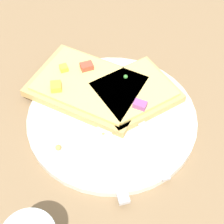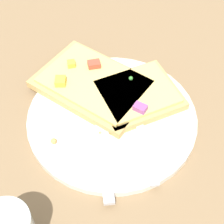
{
  "view_description": "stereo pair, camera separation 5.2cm",
  "coord_description": "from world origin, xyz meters",
  "px_view_note": "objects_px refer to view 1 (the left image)",
  "views": [
    {
      "loc": [
        0.03,
        0.38,
        0.5
      ],
      "look_at": [
        0.0,
        0.0,
        0.02
      ],
      "focal_mm": 60.0,
      "sensor_mm": 36.0,
      "label": 1
    },
    {
      "loc": [
        -0.03,
        0.39,
        0.5
      ],
      "look_at": [
        0.0,
        0.0,
        0.02
      ],
      "focal_mm": 60.0,
      "sensor_mm": 36.0,
      "label": 2
    }
  ],
  "objects_px": {
    "pizza_slice_main": "(89,86)",
    "knife": "(111,153)",
    "plate": "(112,118)",
    "fork": "(138,116)",
    "pizza_slice_corner": "(134,92)"
  },
  "relations": [
    {
      "from": "pizza_slice_main",
      "to": "pizza_slice_corner",
      "type": "distance_m",
      "value": 0.08
    },
    {
      "from": "plate",
      "to": "knife",
      "type": "xyz_separation_m",
      "value": [
        0.01,
        0.07,
        0.01
      ]
    },
    {
      "from": "fork",
      "to": "pizza_slice_corner",
      "type": "height_order",
      "value": "pizza_slice_corner"
    },
    {
      "from": "plate",
      "to": "fork",
      "type": "height_order",
      "value": "fork"
    },
    {
      "from": "pizza_slice_corner",
      "to": "fork",
      "type": "bearing_deg",
      "value": 64.51
    },
    {
      "from": "pizza_slice_main",
      "to": "knife",
      "type": "bearing_deg",
      "value": -46.41
    },
    {
      "from": "knife",
      "to": "pizza_slice_corner",
      "type": "relative_size",
      "value": 1.17
    },
    {
      "from": "knife",
      "to": "pizza_slice_main",
      "type": "xyz_separation_m",
      "value": [
        0.03,
        -0.13,
        0.01
      ]
    },
    {
      "from": "fork",
      "to": "pizza_slice_main",
      "type": "xyz_separation_m",
      "value": [
        0.08,
        -0.07,
        0.01
      ]
    },
    {
      "from": "pizza_slice_main",
      "to": "plate",
      "type": "bearing_deg",
      "value": -28.27
    },
    {
      "from": "plate",
      "to": "pizza_slice_main",
      "type": "height_order",
      "value": "pizza_slice_main"
    },
    {
      "from": "fork",
      "to": "knife",
      "type": "bearing_deg",
      "value": 131.57
    },
    {
      "from": "knife",
      "to": "pizza_slice_corner",
      "type": "xyz_separation_m",
      "value": [
        -0.05,
        -0.11,
        0.01
      ]
    },
    {
      "from": "knife",
      "to": "pizza_slice_corner",
      "type": "height_order",
      "value": "pizza_slice_corner"
    },
    {
      "from": "pizza_slice_corner",
      "to": "knife",
      "type": "bearing_deg",
      "value": 39.68
    }
  ]
}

